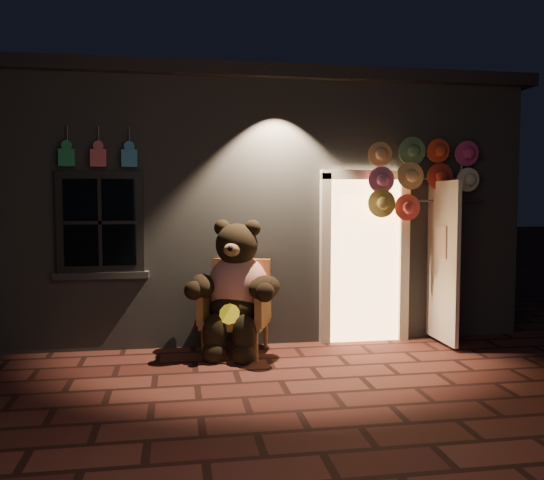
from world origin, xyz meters
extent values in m
plane|color=brown|center=(0.00, 0.00, 0.00)|extent=(60.00, 60.00, 0.00)
cube|color=slate|center=(0.00, 4.00, 1.65)|extent=(7.00, 5.00, 3.30)
cube|color=black|center=(0.00, 4.00, 3.38)|extent=(7.30, 5.30, 0.16)
cube|color=black|center=(-1.90, 1.46, 1.55)|extent=(1.00, 0.10, 1.20)
cube|color=black|center=(-1.90, 1.43, 1.55)|extent=(0.82, 0.06, 1.02)
cube|color=slate|center=(-1.90, 1.46, 0.92)|extent=(1.10, 0.14, 0.08)
cube|color=#FDBC72|center=(1.35, 1.48, 1.05)|extent=(0.92, 0.10, 2.10)
cube|color=beige|center=(0.83, 1.44, 1.05)|extent=(0.12, 0.12, 2.20)
cube|color=beige|center=(1.87, 1.44, 1.05)|extent=(0.12, 0.12, 2.20)
cube|color=beige|center=(1.35, 1.44, 2.13)|extent=(1.16, 0.12, 0.12)
cube|color=beige|center=(2.25, 1.10, 1.05)|extent=(0.05, 0.80, 2.00)
cube|color=#25894F|center=(-2.25, 1.38, 2.30)|extent=(0.18, 0.07, 0.20)
cylinder|color=#59595E|center=(-2.25, 1.44, 2.55)|extent=(0.02, 0.02, 0.25)
cube|color=#C8525D|center=(-1.90, 1.38, 2.30)|extent=(0.18, 0.07, 0.20)
cylinder|color=#59595E|center=(-1.90, 1.44, 2.55)|extent=(0.02, 0.02, 0.25)
cube|color=teal|center=(-1.55, 1.38, 2.30)|extent=(0.18, 0.07, 0.20)
cylinder|color=#59595E|center=(-1.55, 1.44, 2.55)|extent=(0.02, 0.02, 0.25)
cube|color=#AE6F43|center=(-0.34, 1.13, 0.38)|extent=(0.90, 0.87, 0.10)
cube|color=#AE6F43|center=(-0.24, 1.42, 0.74)|extent=(0.70, 0.32, 0.72)
cube|color=#AE6F43|center=(-0.66, 1.22, 0.58)|extent=(0.28, 0.61, 0.41)
cube|color=#AE6F43|center=(-0.03, 0.99, 0.58)|extent=(0.28, 0.61, 0.41)
cylinder|color=#AE6F43|center=(-0.73, 0.96, 0.16)|extent=(0.05, 0.05, 0.33)
cylinder|color=#AE6F43|center=(-0.15, 0.75, 0.16)|extent=(0.05, 0.05, 0.33)
cylinder|color=#AE6F43|center=(-0.53, 1.50, 0.16)|extent=(0.05, 0.05, 0.33)
cylinder|color=#AE6F43|center=(0.05, 1.29, 0.16)|extent=(0.05, 0.05, 0.33)
ellipsoid|color=red|center=(-0.30, 1.18, 0.79)|extent=(0.89, 0.80, 0.77)
ellipsoid|color=black|center=(-0.33, 1.10, 0.56)|extent=(0.74, 0.69, 0.36)
sphere|color=black|center=(-0.32, 1.13, 1.29)|extent=(0.63, 0.63, 0.50)
sphere|color=black|center=(-0.48, 1.22, 1.49)|extent=(0.19, 0.19, 0.19)
sphere|color=black|center=(-0.14, 1.10, 1.49)|extent=(0.19, 0.19, 0.19)
ellipsoid|color=olive|center=(-0.40, 0.91, 1.25)|extent=(0.23, 0.19, 0.16)
ellipsoid|color=black|center=(-0.73, 1.08, 0.82)|extent=(0.28, 0.51, 0.28)
ellipsoid|color=black|center=(-0.04, 0.83, 0.82)|extent=(0.54, 0.57, 0.28)
ellipsoid|color=black|center=(-0.60, 0.85, 0.30)|extent=(0.28, 0.28, 0.48)
ellipsoid|color=black|center=(-0.28, 0.73, 0.30)|extent=(0.28, 0.28, 0.48)
sphere|color=black|center=(-0.63, 0.79, 0.11)|extent=(0.26, 0.26, 0.26)
sphere|color=black|center=(-0.30, 0.67, 0.11)|extent=(0.26, 0.26, 0.26)
cylinder|color=yellow|center=(-0.44, 0.79, 0.54)|extent=(0.26, 0.17, 0.23)
cylinder|color=#59595E|center=(2.62, 1.38, 1.28)|extent=(0.04, 0.04, 2.56)
cylinder|color=#59595E|center=(2.33, 1.36, 2.37)|extent=(1.14, 0.03, 0.03)
cylinder|color=#59595E|center=(2.33, 1.36, 2.09)|extent=(1.14, 0.03, 0.03)
cylinder|color=#59595E|center=(2.33, 1.36, 1.80)|extent=(1.14, 0.03, 0.03)
cylinder|color=tan|center=(1.50, 1.30, 2.42)|extent=(0.32, 0.11, 0.33)
cylinder|color=#578753|center=(1.88, 1.27, 2.42)|extent=(0.32, 0.11, 0.33)
cylinder|color=red|center=(2.26, 1.24, 2.42)|extent=(0.32, 0.11, 0.33)
cylinder|color=#CF3C7E|center=(2.64, 1.30, 2.42)|extent=(0.32, 0.11, 0.33)
cylinder|color=#CF699C|center=(1.50, 1.27, 2.09)|extent=(0.32, 0.11, 0.33)
cylinder|color=#E9B66B|center=(1.88, 1.24, 2.09)|extent=(0.32, 0.11, 0.33)
cylinder|color=#AF3323|center=(2.26, 1.30, 2.09)|extent=(0.32, 0.11, 0.33)
cylinder|color=beige|center=(2.64, 1.27, 2.09)|extent=(0.32, 0.11, 0.33)
cylinder|color=gold|center=(1.50, 1.24, 1.76)|extent=(0.32, 0.11, 0.33)
cylinder|color=#D54846|center=(1.88, 1.30, 1.76)|extent=(0.32, 0.11, 0.33)
camera|label=1|loc=(-1.01, -5.57, 1.82)|focal=38.00mm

